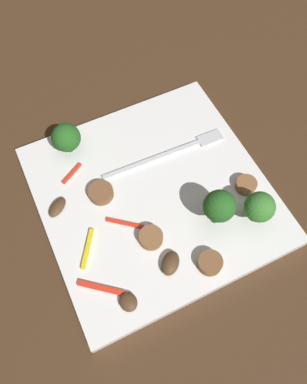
{
  "coord_description": "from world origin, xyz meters",
  "views": [
    {
      "loc": [
        -0.1,
        -0.2,
        0.45
      ],
      "look_at": [
        0.0,
        0.0,
        0.02
      ],
      "focal_mm": 34.74,
      "sensor_mm": 36.0,
      "label": 1
    }
  ],
  "objects_px": {
    "pepper_strip_3": "(72,173)",
    "mushroom_1": "(57,207)",
    "plate": "(154,195)",
    "sausage_slice_2": "(210,263)",
    "pepper_strip_0": "(88,249)",
    "mushroom_2": "(128,302)",
    "sausage_slice_3": "(151,238)",
    "pepper_strip_2": "(101,288)",
    "pepper_strip_1": "(125,223)",
    "sausage_slice_1": "(246,185)",
    "broccoli_floret_2": "(66,138)",
    "fork": "(173,152)",
    "broccoli_floret_0": "(219,206)",
    "mushroom_0": "(170,263)",
    "broccoli_floret_1": "(259,207)",
    "sausage_slice_0": "(101,193)"
  },
  "relations": [
    {
      "from": "pepper_strip_3",
      "to": "mushroom_1",
      "type": "bearing_deg",
      "value": -129.97
    },
    {
      "from": "plate",
      "to": "sausage_slice_2",
      "type": "height_order",
      "value": "sausage_slice_2"
    },
    {
      "from": "plate",
      "to": "mushroom_1",
      "type": "height_order",
      "value": "mushroom_1"
    },
    {
      "from": "pepper_strip_0",
      "to": "mushroom_2",
      "type": "bearing_deg",
      "value": -76.71
    },
    {
      "from": "sausage_slice_3",
      "to": "pepper_strip_3",
      "type": "xyz_separation_m",
      "value": [
        -0.06,
        0.13,
        -0.0
      ]
    },
    {
      "from": "pepper_strip_0",
      "to": "pepper_strip_2",
      "type": "bearing_deg",
      "value": -93.56
    },
    {
      "from": "pepper_strip_1",
      "to": "pepper_strip_3",
      "type": "bearing_deg",
      "value": 109.75
    },
    {
      "from": "sausage_slice_1",
      "to": "pepper_strip_2",
      "type": "xyz_separation_m",
      "value": [
        -0.22,
        -0.04,
        -0.0
      ]
    },
    {
      "from": "broccoli_floret_2",
      "to": "mushroom_2",
      "type": "xyz_separation_m",
      "value": [
        -0.01,
        -0.23,
        -0.02
      ]
    },
    {
      "from": "fork",
      "to": "pepper_strip_3",
      "type": "relative_size",
      "value": 4.93
    },
    {
      "from": "broccoli_floret_0",
      "to": "mushroom_0",
      "type": "height_order",
      "value": "broccoli_floret_0"
    },
    {
      "from": "sausage_slice_2",
      "to": "pepper_strip_1",
      "type": "bearing_deg",
      "value": 127.12
    },
    {
      "from": "mushroom_0",
      "to": "pepper_strip_3",
      "type": "xyz_separation_m",
      "value": [
        -0.06,
        0.17,
        -0.0
      ]
    },
    {
      "from": "broccoli_floret_1",
      "to": "pepper_strip_3",
      "type": "bearing_deg",
      "value": 138.89
    },
    {
      "from": "broccoli_floret_1",
      "to": "sausage_slice_3",
      "type": "height_order",
      "value": "broccoli_floret_1"
    },
    {
      "from": "plate",
      "to": "broccoli_floret_2",
      "type": "distance_m",
      "value": 0.14
    },
    {
      "from": "plate",
      "to": "sausage_slice_1",
      "type": "bearing_deg",
      "value": -22.46
    },
    {
      "from": "sausage_slice_1",
      "to": "pepper_strip_3",
      "type": "relative_size",
      "value": 0.74
    },
    {
      "from": "fork",
      "to": "mushroom_1",
      "type": "relative_size",
      "value": 5.97
    },
    {
      "from": "pepper_strip_0",
      "to": "sausage_slice_1",
      "type": "bearing_deg",
      "value": -2.73
    },
    {
      "from": "sausage_slice_0",
      "to": "mushroom_0",
      "type": "height_order",
      "value": "same"
    },
    {
      "from": "pepper_strip_0",
      "to": "pepper_strip_1",
      "type": "height_order",
      "value": "pepper_strip_0"
    },
    {
      "from": "mushroom_2",
      "to": "broccoli_floret_2",
      "type": "bearing_deg",
      "value": 86.92
    },
    {
      "from": "sausage_slice_0",
      "to": "mushroom_1",
      "type": "xyz_separation_m",
      "value": [
        -0.06,
        0.01,
        -0.0
      ]
    },
    {
      "from": "pepper_strip_0",
      "to": "broccoli_floret_2",
      "type": "bearing_deg",
      "value": 78.08
    },
    {
      "from": "pepper_strip_0",
      "to": "pepper_strip_1",
      "type": "distance_m",
      "value": 0.06
    },
    {
      "from": "sausage_slice_2",
      "to": "pepper_strip_0",
      "type": "bearing_deg",
      "value": 146.9
    },
    {
      "from": "sausage_slice_2",
      "to": "pepper_strip_1",
      "type": "distance_m",
      "value": 0.12
    },
    {
      "from": "pepper_strip_1",
      "to": "pepper_strip_2",
      "type": "relative_size",
      "value": 0.86
    },
    {
      "from": "broccoli_floret_2",
      "to": "mushroom_2",
      "type": "distance_m",
      "value": 0.23
    },
    {
      "from": "pepper_strip_2",
      "to": "pepper_strip_3",
      "type": "relative_size",
      "value": 1.53
    },
    {
      "from": "sausage_slice_0",
      "to": "broccoli_floret_2",
      "type": "bearing_deg",
      "value": 98.25
    },
    {
      "from": "pepper_strip_0",
      "to": "plate",
      "type": "bearing_deg",
      "value": 18.68
    },
    {
      "from": "plate",
      "to": "pepper_strip_3",
      "type": "relative_size",
      "value": 7.96
    },
    {
      "from": "sausage_slice_2",
      "to": "pepper_strip_1",
      "type": "xyz_separation_m",
      "value": [
        -0.07,
        0.09,
        -0.0
      ]
    },
    {
      "from": "sausage_slice_1",
      "to": "sausage_slice_3",
      "type": "relative_size",
      "value": 0.91
    },
    {
      "from": "pepper_strip_1",
      "to": "fork",
      "type": "bearing_deg",
      "value": 33.73
    },
    {
      "from": "sausage_slice_2",
      "to": "sausage_slice_3",
      "type": "height_order",
      "value": "same"
    },
    {
      "from": "broccoli_floret_1",
      "to": "mushroom_1",
      "type": "height_order",
      "value": "broccoli_floret_1"
    },
    {
      "from": "sausage_slice_2",
      "to": "mushroom_2",
      "type": "height_order",
      "value": "sausage_slice_2"
    },
    {
      "from": "sausage_slice_1",
      "to": "sausage_slice_3",
      "type": "height_order",
      "value": "same"
    },
    {
      "from": "plate",
      "to": "pepper_strip_1",
      "type": "bearing_deg",
      "value": -154.37
    },
    {
      "from": "sausage_slice_0",
      "to": "sausage_slice_1",
      "type": "relative_size",
      "value": 1.2
    },
    {
      "from": "sausage_slice_0",
      "to": "pepper_strip_1",
      "type": "height_order",
      "value": "sausage_slice_0"
    },
    {
      "from": "sausage_slice_3",
      "to": "sausage_slice_1",
      "type": "bearing_deg",
      "value": 4.61
    },
    {
      "from": "mushroom_1",
      "to": "mushroom_2",
      "type": "relative_size",
      "value": 1.3
    },
    {
      "from": "broccoli_floret_1",
      "to": "pepper_strip_1",
      "type": "distance_m",
      "value": 0.17
    },
    {
      "from": "broccoli_floret_2",
      "to": "pepper_strip_3",
      "type": "relative_size",
      "value": 1.32
    },
    {
      "from": "fork",
      "to": "broccoli_floret_1",
      "type": "height_order",
      "value": "broccoli_floret_1"
    },
    {
      "from": "plate",
      "to": "pepper_strip_2",
      "type": "height_order",
      "value": "pepper_strip_2"
    }
  ]
}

